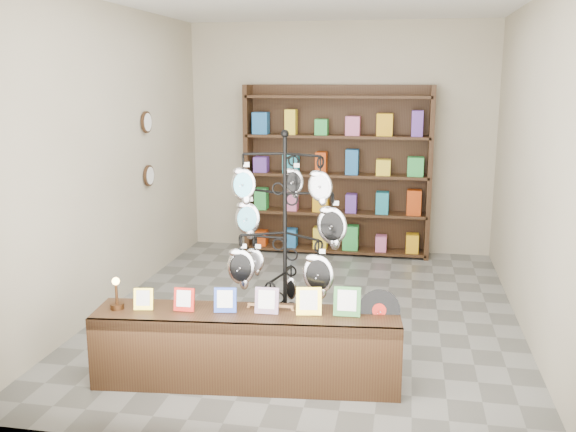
{
  "coord_description": "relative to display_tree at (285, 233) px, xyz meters",
  "views": [
    {
      "loc": [
        0.91,
        -5.96,
        2.27
      ],
      "look_at": [
        -0.03,
        -1.0,
        1.19
      ],
      "focal_mm": 40.0,
      "sensor_mm": 36.0,
      "label": 1
    }
  ],
  "objects": [
    {
      "name": "front_shelf",
      "position": [
        -0.22,
        -0.36,
        -0.81
      ],
      "size": [
        2.32,
        0.7,
        0.81
      ],
      "rotation": [
        0.0,
        0.0,
        0.1
      ],
      "color": "black",
      "rests_on": "ground"
    },
    {
      "name": "room_envelope",
      "position": [
        0.01,
        1.21,
        0.75
      ],
      "size": [
        5.0,
        5.0,
        5.0
      ],
      "color": "#B4AB91",
      "rests_on": "ground"
    },
    {
      "name": "display_tree",
      "position": [
        0.0,
        0.0,
        0.0
      ],
      "size": [
        0.97,
        0.84,
        1.9
      ],
      "rotation": [
        0.0,
        0.0,
        -0.07
      ],
      "color": "black",
      "rests_on": "ground"
    },
    {
      "name": "back_shelving",
      "position": [
        0.01,
        3.5,
        -0.07
      ],
      "size": [
        2.42,
        0.36,
        2.2
      ],
      "color": "black",
      "rests_on": "ground"
    },
    {
      "name": "ground",
      "position": [
        0.01,
        1.21,
        -1.1
      ],
      "size": [
        5.0,
        5.0,
        0.0
      ],
      "primitive_type": "plane",
      "color": "slate",
      "rests_on": "ground"
    },
    {
      "name": "wall_clocks",
      "position": [
        -1.96,
        2.01,
        0.4
      ],
      "size": [
        0.03,
        0.24,
        0.84
      ],
      "color": "black",
      "rests_on": "ground"
    }
  ]
}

